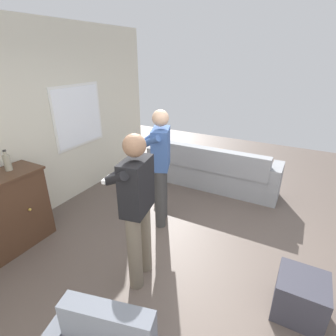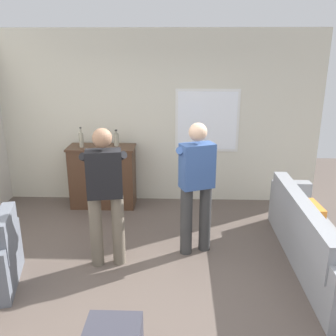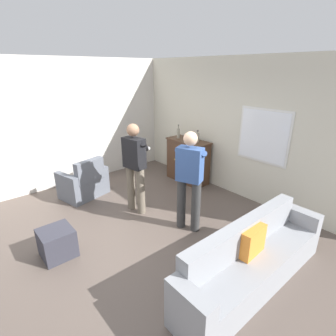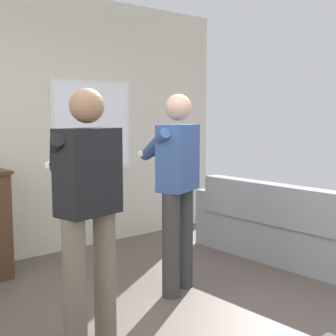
{
  "view_description": "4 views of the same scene",
  "coord_description": "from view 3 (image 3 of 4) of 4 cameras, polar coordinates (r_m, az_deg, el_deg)",
  "views": [
    {
      "loc": [
        -2.35,
        -0.79,
        2.33
      ],
      "look_at": [
        0.27,
        0.62,
        1.03
      ],
      "focal_mm": 28.0,
      "sensor_mm": 36.0,
      "label": 1
    },
    {
      "loc": [
        0.35,
        -3.41,
        2.52
      ],
      "look_at": [
        0.2,
        0.88,
        1.12
      ],
      "focal_mm": 40.0,
      "sensor_mm": 36.0,
      "label": 2
    },
    {
      "loc": [
        3.25,
        -1.87,
        2.57
      ],
      "look_at": [
        0.26,
        0.68,
        1.06
      ],
      "focal_mm": 28.0,
      "sensor_mm": 36.0,
      "label": 3
    },
    {
      "loc": [
        -2.03,
        -2.01,
        1.52
      ],
      "look_at": [
        0.33,
        0.75,
        1.1
      ],
      "focal_mm": 50.0,
      "sensor_mm": 36.0,
      "label": 4
    }
  ],
  "objects": [
    {
      "name": "armchair",
      "position": [
        5.81,
        -17.74,
        -3.2
      ],
      "size": [
        0.83,
        1.01,
        0.85
      ],
      "color": "slate",
      "rests_on": "ground"
    },
    {
      "name": "couch",
      "position": [
        3.61,
        17.88,
        -18.81
      ],
      "size": [
        0.57,
        2.46,
        0.82
      ],
      "color": "gray",
      "rests_on": "ground"
    },
    {
      "name": "bottle_wine_green",
      "position": [
        6.25,
        2.27,
        7.63
      ],
      "size": [
        0.07,
        0.07,
        0.32
      ],
      "color": "gray",
      "rests_on": "sideboard_cabinet"
    },
    {
      "name": "person_standing_left",
      "position": [
        4.77,
        -7.18,
        0.79
      ],
      "size": [
        0.55,
        0.51,
        1.68
      ],
      "color": "#6B6051",
      "rests_on": "ground"
    },
    {
      "name": "ground",
      "position": [
        4.54,
        -8.97,
        -13.74
      ],
      "size": [
        10.4,
        10.4,
        0.0
      ],
      "primitive_type": "plane",
      "color": "brown"
    },
    {
      "name": "wall_side_left",
      "position": [
        6.31,
        -22.76,
        8.68
      ],
      "size": [
        0.12,
        5.2,
        2.8
      ],
      "primitive_type": "cube",
      "color": "silver",
      "rests_on": "ground"
    },
    {
      "name": "ottoman",
      "position": [
        4.24,
        -22.98,
        -14.74
      ],
      "size": [
        0.45,
        0.45,
        0.42
      ],
      "primitive_type": "cube",
      "color": "#33333D",
      "rests_on": "ground"
    },
    {
      "name": "bottle_liquor_amber",
      "position": [
        5.94,
        6.43,
        6.66
      ],
      "size": [
        0.08,
        0.08,
        0.26
      ],
      "color": "gray",
      "rests_on": "sideboard_cabinet"
    },
    {
      "name": "person_standing_right",
      "position": [
        4.19,
        4.72,
        -1.98
      ],
      "size": [
        0.52,
        0.52,
        1.68
      ],
      "color": "#383838",
      "rests_on": "ground"
    },
    {
      "name": "sideboard_cabinet",
      "position": [
        6.24,
        4.33,
        1.6
      ],
      "size": [
        1.07,
        0.49,
        1.01
      ],
      "color": "#472D1E",
      "rests_on": "ground"
    },
    {
      "name": "wall_back_with_window",
      "position": [
        5.68,
        13.91,
        8.48
      ],
      "size": [
        5.2,
        0.15,
        2.8
      ],
      "color": "beige",
      "rests_on": "ground"
    }
  ]
}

